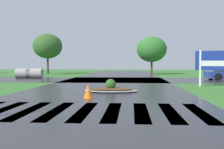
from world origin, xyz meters
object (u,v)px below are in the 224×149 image
object	(u,v)px
median_island	(111,89)
drainage_pipe_stack	(29,73)
estate_billboard	(219,62)
traffic_cone	(88,91)

from	to	relation	value
median_island	drainage_pipe_stack	bearing A→B (deg)	127.11
estate_billboard	drainage_pipe_stack	xyz separation A→B (m)	(-16.04, 8.79, -1.09)
median_island	drainage_pipe_stack	distance (m)	15.39
estate_billboard	traffic_cone	distance (m)	9.89
estate_billboard	drainage_pipe_stack	world-z (taller)	estate_billboard
estate_billboard	traffic_cone	xyz separation A→B (m)	(-7.51, -6.31, -1.28)
drainage_pipe_stack	estate_billboard	bearing A→B (deg)	-28.73
median_island	traffic_cone	size ratio (longest dim) A/B	4.44
estate_billboard	median_island	bearing A→B (deg)	43.28
drainage_pipe_stack	traffic_cone	size ratio (longest dim) A/B	4.17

